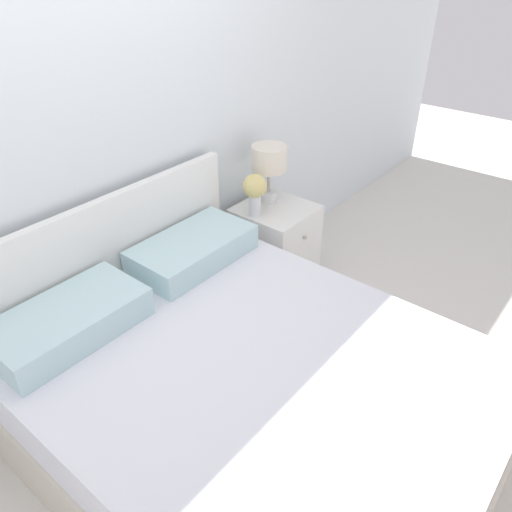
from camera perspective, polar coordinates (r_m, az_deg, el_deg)
The scene contains 6 objects.
ground_plane at distance 3.07m, azimuth -14.87°, elevation -10.93°, with size 12.00×12.00×0.00m, color silver.
wall_back at distance 2.45m, azimuth -20.25°, elevation 12.59°, with size 8.00×0.06×2.60m.
bed at distance 2.35m, azimuth -1.59°, elevation -15.81°, with size 1.62×1.97×1.01m.
nightstand at distance 3.35m, azimuth 2.15°, elevation 0.95°, with size 0.45×0.47×0.60m.
table_lamp at distance 3.17m, azimuth 1.50°, elevation 10.68°, with size 0.22×0.22×0.38m.
flower_vase at distance 3.03m, azimuth -0.11°, elevation 7.55°, with size 0.15×0.15×0.27m.
Camera 1 is at (-1.16, -1.95, 2.07)m, focal length 35.00 mm.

